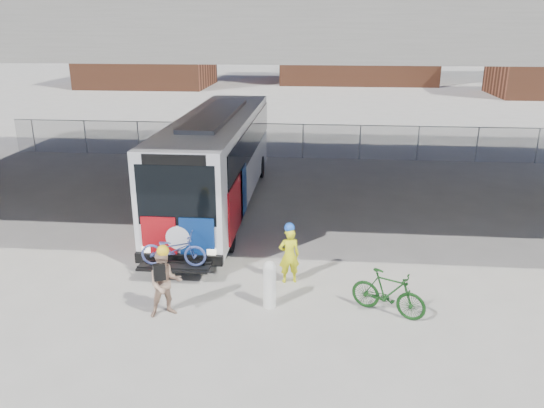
# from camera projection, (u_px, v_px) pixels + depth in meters

# --- Properties ---
(ground) EXTENTS (160.00, 160.00, 0.00)m
(ground) POSITION_uv_depth(u_px,v_px,m) (257.00, 246.00, 17.23)
(ground) COLOR #9E9991
(ground) RESTS_ON ground
(bus) EXTENTS (2.67, 12.90, 3.69)m
(bus) POSITION_uv_depth(u_px,v_px,m) (217.00, 153.00, 20.38)
(bus) COLOR silver
(bus) RESTS_ON ground
(overpass) EXTENTS (40.00, 16.00, 7.95)m
(overpass) POSITION_uv_depth(u_px,v_px,m) (269.00, 32.00, 18.88)
(overpass) COLOR #605E59
(overpass) RESTS_ON ground
(chainlink_fence) EXTENTS (30.00, 0.06, 30.00)m
(chainlink_fence) POSITION_uv_depth(u_px,v_px,m) (284.00, 131.00, 28.07)
(chainlink_fence) COLOR gray
(chainlink_fence) RESTS_ON ground
(brick_buildings) EXTENTS (54.00, 22.00, 12.00)m
(brick_buildings) POSITION_uv_depth(u_px,v_px,m) (318.00, 36.00, 60.80)
(brick_buildings) COLOR brown
(brick_buildings) RESTS_ON ground
(bollard) EXTENTS (0.33, 0.33, 1.26)m
(bollard) POSITION_uv_depth(u_px,v_px,m) (270.00, 283.00, 13.31)
(bollard) COLOR white
(bollard) RESTS_ON ground
(cyclist_hivis) EXTENTS (0.66, 0.52, 1.76)m
(cyclist_hivis) POSITION_uv_depth(u_px,v_px,m) (289.00, 254.00, 14.55)
(cyclist_hivis) COLOR yellow
(cyclist_hivis) RESTS_ON ground
(cyclist_tan) EXTENTS (1.03, 0.94, 1.87)m
(cyclist_tan) POSITION_uv_depth(u_px,v_px,m) (165.00, 283.00, 12.86)
(cyclist_tan) COLOR tan
(cyclist_tan) RESTS_ON ground
(bike_parked) EXTENTS (1.95, 1.33, 1.15)m
(bike_parked) POSITION_uv_depth(u_px,v_px,m) (388.00, 293.00, 13.02)
(bike_parked) COLOR #133D14
(bike_parked) RESTS_ON ground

